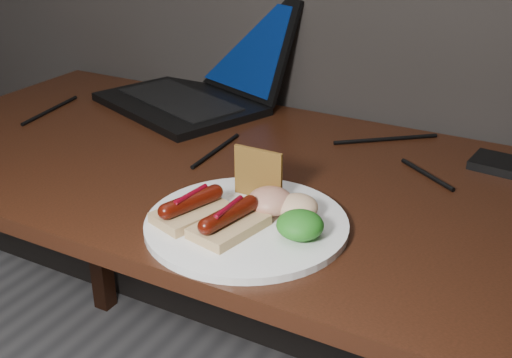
{
  "coord_description": "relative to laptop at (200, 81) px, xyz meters",
  "views": [
    {
      "loc": [
        0.58,
        0.44,
        1.24
      ],
      "look_at": [
        0.15,
        1.22,
        0.82
      ],
      "focal_mm": 45.0,
      "sensor_mm": 36.0,
      "label": 1
    }
  ],
  "objects": [
    {
      "name": "salsa_mound",
      "position": [
        0.41,
        -0.43,
        -0.02
      ],
      "size": [
        0.07,
        0.07,
        0.04
      ],
      "primitive_type": "ellipsoid",
      "color": "maroon",
      "rests_on": "plate"
    },
    {
      "name": "desk",
      "position": [
        0.24,
        -0.28,
        -0.14
      ],
      "size": [
        1.4,
        0.7,
        0.75
      ],
      "color": "#37180D",
      "rests_on": "ground"
    },
    {
      "name": "bread_sausage_center",
      "position": [
        0.39,
        -0.51,
        -0.02
      ],
      "size": [
        0.09,
        0.13,
        0.04
      ],
      "color": "tan",
      "rests_on": "plate"
    },
    {
      "name": "laptop",
      "position": [
        0.0,
        0.0,
        0.0
      ],
      "size": [
        0.46,
        0.45,
        0.25
      ],
      "color": "black",
      "rests_on": "desk"
    },
    {
      "name": "bread_sausage_left",
      "position": [
        0.32,
        -0.51,
        -0.02
      ],
      "size": [
        0.1,
        0.13,
        0.04
      ],
      "color": "tan",
      "rests_on": "plate"
    },
    {
      "name": "desk_cables",
      "position": [
        0.23,
        -0.16,
        -0.05
      ],
      "size": [
        0.93,
        0.38,
        0.01
      ],
      "color": "black",
      "rests_on": "desk"
    },
    {
      "name": "plate",
      "position": [
        0.39,
        -0.47,
        -0.05
      ],
      "size": [
        0.37,
        0.37,
        0.01
      ],
      "primitive_type": "cylinder",
      "rotation": [
        0.0,
        0.0,
        0.21
      ],
      "color": "white",
      "rests_on": "desk"
    },
    {
      "name": "crispbread",
      "position": [
        0.37,
        -0.4,
        0.0
      ],
      "size": [
        0.09,
        0.01,
        0.08
      ],
      "primitive_type": "cube",
      "color": "olive",
      "rests_on": "plate"
    },
    {
      "name": "hard_drive",
      "position": [
        0.71,
        -0.06,
        -0.04
      ],
      "size": [
        0.14,
        0.09,
        0.02
      ],
      "primitive_type": "cube",
      "rotation": [
        0.0,
        0.0,
        -0.1
      ],
      "color": "black",
      "rests_on": "desk"
    },
    {
      "name": "coleslaw_mound",
      "position": [
        0.46,
        -0.42,
        -0.02
      ],
      "size": [
        0.06,
        0.06,
        0.04
      ],
      "primitive_type": "ellipsoid",
      "color": "beige",
      "rests_on": "plate"
    },
    {
      "name": "salad_greens",
      "position": [
        0.49,
        -0.48,
        -0.02
      ],
      "size": [
        0.07,
        0.07,
        0.04
      ],
      "primitive_type": "ellipsoid",
      "color": "#155511",
      "rests_on": "plate"
    }
  ]
}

